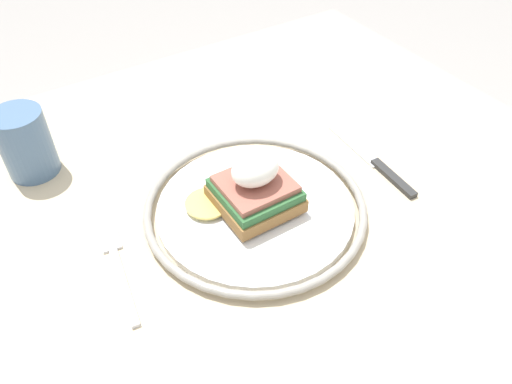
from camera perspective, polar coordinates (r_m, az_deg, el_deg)
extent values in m
cube|color=#C6B28E|center=(0.63, -0.08, -3.24)|extent=(0.92, 0.83, 0.03)
cylinder|color=#C6B28E|center=(1.27, 6.59, 2.28)|extent=(0.06, 0.06, 0.71)
cylinder|color=white|center=(0.61, 0.00, -2.03)|extent=(0.24, 0.24, 0.01)
torus|color=gray|center=(0.61, 0.00, -1.71)|extent=(0.27, 0.27, 0.01)
cube|color=olive|center=(0.60, 0.00, -0.79)|extent=(0.09, 0.09, 0.02)
cube|color=#2D6033|center=(0.59, 0.37, 0.22)|extent=(0.09, 0.09, 0.01)
cube|color=#9E5647|center=(0.58, -0.13, 0.66)|extent=(0.08, 0.07, 0.01)
ellipsoid|color=white|center=(0.57, 0.06, 2.37)|extent=(0.06, 0.05, 0.04)
cylinder|color=#EAD166|center=(0.61, -5.60, -1.28)|extent=(0.05, 0.05, 0.00)
cube|color=silver|center=(0.56, -14.87, -10.31)|extent=(0.03, 0.11, 0.00)
cube|color=silver|center=(0.61, -16.37, -5.23)|extent=(0.03, 0.04, 0.00)
cube|color=#2D2D2D|center=(0.68, 15.42, 1.55)|extent=(0.02, 0.08, 0.01)
cube|color=silver|center=(0.73, 11.23, 5.29)|extent=(0.03, 0.11, 0.00)
cylinder|color=slate|center=(0.71, -24.85, 5.08)|extent=(0.07, 0.07, 0.09)
cylinder|color=gold|center=(0.69, -25.89, 7.85)|extent=(0.06, 0.06, 0.00)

